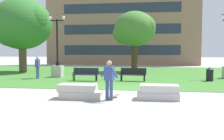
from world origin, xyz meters
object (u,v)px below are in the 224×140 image
Objects in this scene: person_bystander_near_lawn at (38,66)px; lamp_post_center at (58,64)px; person_skateboarder at (109,78)px; skateboard at (113,96)px; park_bench_near_left at (85,73)px; concrete_block_center at (80,92)px; concrete_block_left at (158,92)px; trash_bin at (210,74)px; park_bench_near_right at (133,74)px.

lamp_post_center is at bearing 51.06° from person_bystander_near_lawn.
person_skateboarder is 10.15m from person_bystander_near_lawn.
skateboard is 0.56× the size of park_bench_near_left.
skateboard is (1.45, 0.27, -0.22)m from concrete_block_center.
person_bystander_near_lawn is at bearing -128.94° from lamp_post_center.
park_bench_near_left is (-1.36, 6.56, 0.23)m from concrete_block_center.
park_bench_near_left is (-4.83, 6.26, 0.23)m from concrete_block_left.
park_bench_near_left is at bearing 111.94° from person_skateboarder.
park_bench_near_left is at bearing -38.27° from lamp_post_center.
person_bystander_near_lawn is at bearing 133.16° from skateboard.
person_skateboarder is 0.34× the size of lamp_post_center.
lamp_post_center reaches higher than park_bench_near_left.
person_bystander_near_lawn is (-6.65, 7.67, 0.02)m from person_skateboarder.
skateboard is 0.60× the size of person_bystander_near_lawn.
person_bystander_near_lawn is (-3.92, 0.90, 0.44)m from park_bench_near_left.
trash_bin reaches higher than park_bench_near_left.
trash_bin is 0.56× the size of person_bystander_near_lawn.
concrete_block_center is at bearing -64.47° from lamp_post_center.
concrete_block_left is at bearing 4.96° from concrete_block_center.
concrete_block_left is 1.77× the size of skateboard.
trash_bin is (8.56, 1.01, -0.04)m from park_bench_near_left.
trash_bin is (5.74, 7.30, 0.42)m from skateboard.
person_bystander_near_lawn is at bearing -179.48° from trash_bin.
concrete_block_left is at bearing -52.33° from park_bench_near_left.
trash_bin reaches higher than concrete_block_left.
skateboard is at bearing -56.45° from lamp_post_center.
lamp_post_center is at bearing 162.46° from park_bench_near_right.
concrete_block_left is 0.36× the size of lamp_post_center.
park_bench_near_right is at bearing 74.17° from concrete_block_center.
person_bystander_near_lawn is at bearing 140.73° from concrete_block_left.
park_bench_near_right is at bearing -17.54° from lamp_post_center.
concrete_block_center is 1.02× the size of park_bench_near_right.
trash_bin is (5.25, 0.72, -0.04)m from park_bench_near_right.
person_bystander_near_lawn is (-7.23, 0.60, 0.44)m from park_bench_near_right.
concrete_block_center is 1.53m from person_skateboarder.
trash_bin reaches higher than skateboard.
skateboard is 6.90m from park_bench_near_left.
concrete_block_center is at bearing -78.26° from park_bench_near_left.
concrete_block_left is 7.91m from park_bench_near_left.
park_bench_near_right reaches higher than concrete_block_center.
lamp_post_center reaches higher than trash_bin.
park_bench_near_left is 3.65m from lamp_post_center.
skateboard is (0.09, 0.49, -0.88)m from person_skateboarder.
park_bench_near_left is at bearing -173.24° from trash_bin.
skateboard is 9.89m from person_bystander_near_lawn.
concrete_block_center is 1.11× the size of person_skateboarder.
lamp_post_center is at bearing 123.55° from skateboard.
person_bystander_near_lawn reaches higher than concrete_block_left.
person_skateboarder reaches higher than concrete_block_center.
concrete_block_left is at bearing -47.93° from lamp_post_center.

